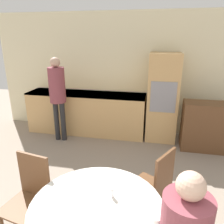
{
  "coord_description": "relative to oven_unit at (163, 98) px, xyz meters",
  "views": [
    {
      "loc": [
        0.64,
        0.12,
        2.07
      ],
      "look_at": [
        0.06,
        2.88,
        1.11
      ],
      "focal_mm": 35.0,
      "sensor_mm": 36.0,
      "label": 1
    }
  ],
  "objects": [
    {
      "name": "sideboard",
      "position": [
        0.9,
        -0.32,
        -0.43
      ],
      "size": [
        1.01,
        0.45,
        0.94
      ],
      "color": "brown",
      "rests_on": "ground_plane"
    },
    {
      "name": "kitchen_counter",
      "position": [
        -1.65,
        -0.01,
        -0.43
      ],
      "size": [
        2.61,
        0.6,
        0.92
      ],
      "color": "tan",
      "rests_on": "ground_plane"
    },
    {
      "name": "chair_far_left",
      "position": [
        -1.35,
        -2.8,
        -0.36
      ],
      "size": [
        0.47,
        0.47,
        0.96
      ],
      "rotation": [
        0.0,
        0.0,
        6.09
      ],
      "color": "brown",
      "rests_on": "ground_plane"
    },
    {
      "name": "cup",
      "position": [
        -0.08,
        -3.17,
        -0.09
      ],
      "size": [
        0.07,
        0.07,
        0.1
      ],
      "color": "white",
      "rests_on": "dining_table"
    },
    {
      "name": "chair_far_right",
      "position": [
        -0.08,
        -2.37,
        -0.36
      ],
      "size": [
        0.54,
        0.54,
        0.96
      ],
      "rotation": [
        0.0,
        0.0,
        4.2
      ],
      "color": "brown",
      "rests_on": "ground_plane"
    },
    {
      "name": "salt_shaker",
      "position": [
        -0.46,
        -2.92,
        -0.1
      ],
      "size": [
        0.03,
        0.03,
        0.09
      ],
      "color": "white",
      "rests_on": "dining_table"
    },
    {
      "name": "oven_unit",
      "position": [
        0.0,
        0.0,
        0.0
      ],
      "size": [
        0.61,
        0.59,
        1.8
      ],
      "color": "tan",
      "rests_on": "ground_plane"
    },
    {
      "name": "person_standing",
      "position": [
        -2.07,
        -0.51,
        0.17
      ],
      "size": [
        0.32,
        0.32,
        1.72
      ],
      "color": "#262628",
      "rests_on": "ground_plane"
    },
    {
      "name": "wall_back",
      "position": [
        -0.78,
        0.34,
        0.4
      ],
      "size": [
        6.06,
        0.05,
        2.6
      ],
      "color": "beige",
      "rests_on": "ground_plane"
    }
  ]
}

